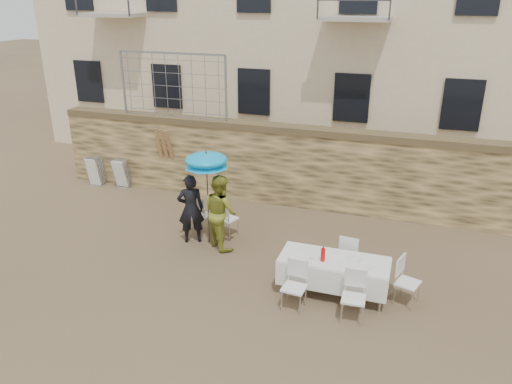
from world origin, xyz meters
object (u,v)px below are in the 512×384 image
(woman_dress, at_px, (220,212))
(couple_chair_left, at_px, (201,214))
(chair_stack_left, at_px, (99,169))
(soda_bottle, at_px, (323,255))
(man_suit, at_px, (191,209))
(table_chair_back, at_px, (350,255))
(umbrella, at_px, (206,163))
(couple_chair_right, at_px, (228,218))
(table_chair_side, at_px, (408,282))
(table_chair_front_left, at_px, (294,287))
(banquet_table, at_px, (334,261))
(table_chair_front_right, at_px, (354,297))
(chair_stack_right, at_px, (124,172))

(woman_dress, bearing_deg, couple_chair_left, 1.37)
(chair_stack_left, bearing_deg, soda_bottle, -26.86)
(man_suit, bearing_deg, table_chair_back, 147.87)
(soda_bottle, xyz_separation_m, table_chair_back, (0.40, 0.95, -0.43))
(umbrella, distance_m, couple_chair_right, 1.61)
(woman_dress, xyz_separation_m, chair_stack_left, (-5.18, 2.67, -0.42))
(table_chair_side, bearing_deg, table_chair_front_left, 131.14)
(banquet_table, xyz_separation_m, soda_bottle, (-0.20, -0.15, 0.17))
(umbrella, height_order, chair_stack_left, umbrella)
(umbrella, relative_size, table_chair_front_right, 2.20)
(soda_bottle, bearing_deg, couple_chair_left, 151.48)
(woman_dress, distance_m, table_chair_front_left, 2.96)
(soda_bottle, distance_m, table_chair_front_right, 1.02)
(table_chair_back, bearing_deg, table_chair_side, 156.45)
(man_suit, xyz_separation_m, table_chair_front_left, (2.99, -1.89, -0.36))
(woman_dress, height_order, table_chair_side, woman_dress)
(soda_bottle, distance_m, chair_stack_right, 7.99)
(woman_dress, bearing_deg, chair_stack_left, 10.37)
(banquet_table, bearing_deg, chair_stack_right, 151.84)
(soda_bottle, bearing_deg, table_chair_front_right, -40.60)
(banquet_table, relative_size, table_chair_back, 2.19)
(man_suit, height_order, table_chair_side, man_suit)
(banquet_table, relative_size, table_chair_side, 2.19)
(chair_stack_right, bearing_deg, soda_bottle, -29.79)
(woman_dress, bearing_deg, man_suit, 37.63)
(man_suit, bearing_deg, chair_stack_right, -64.03)
(table_chair_front_right, distance_m, chair_stack_right, 8.89)
(table_chair_front_right, xyz_separation_m, table_chair_back, (-0.30, 1.55, 0.00))
(couple_chair_right, relative_size, table_chair_front_right, 1.00)
(man_suit, distance_m, soda_bottle, 3.63)
(table_chair_back, relative_size, chair_stack_right, 1.04)
(table_chair_front_left, height_order, table_chair_side, same)
(table_chair_front_right, bearing_deg, woman_dress, 147.57)
(umbrella, relative_size, table_chair_side, 2.20)
(man_suit, distance_m, couple_chair_left, 0.66)
(man_suit, xyz_separation_m, couple_chair_left, (0.00, 0.55, -0.36))
(chair_stack_left, height_order, chair_stack_right, same)
(woman_dress, distance_m, couple_chair_left, 1.01)
(couple_chair_right, relative_size, table_chair_side, 1.00)
(banquet_table, bearing_deg, couple_chair_right, 149.65)
(table_chair_front_left, xyz_separation_m, chair_stack_left, (-7.43, 4.56, -0.02))
(table_chair_back, bearing_deg, couple_chair_left, -6.56)
(umbrella, distance_m, table_chair_side, 4.97)
(couple_chair_right, bearing_deg, chair_stack_left, -4.56)
(banquet_table, relative_size, table_chair_front_left, 2.19)
(woman_dress, distance_m, table_chair_back, 3.09)
(banquet_table, bearing_deg, umbrella, 158.71)
(man_suit, xyz_separation_m, soda_bottle, (3.39, -1.29, 0.06))
(couple_chair_right, relative_size, soda_bottle, 3.69)
(couple_chair_right, xyz_separation_m, table_chair_back, (3.09, -0.89, 0.00))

